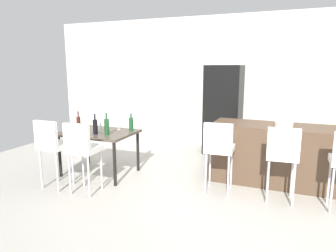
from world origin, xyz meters
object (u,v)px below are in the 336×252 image
Objects in this scene: wine_glass_end at (101,124)px; refrigerator at (223,110)px; dining_chair_near at (52,143)px; wine_bottle_middle at (107,126)px; bar_chair_middle at (282,153)px; wine_bottle_right at (95,126)px; wine_glass_near at (119,123)px; wine_bottle_left at (79,123)px; fruit_bowl at (284,124)px; wine_bottle_far at (131,124)px; dining_chair_far at (82,147)px; bar_chair_left at (219,146)px; dining_table at (99,136)px; kitchen_island at (274,154)px.

wine_glass_end is 2.65m from refrigerator.
dining_chair_near is 0.85m from wine_bottle_middle.
bar_chair_middle is 3.18× the size of wine_bottle_right.
wine_bottle_left is at bearing -150.45° from wine_glass_near.
fruit_bowl is (3.15, 1.47, 0.26)m from dining_chair_near.
wine_glass_near is 2.35m from refrigerator.
wine_bottle_far is at bearing 49.97° from wine_bottle_right.
wine_bottle_right is (-2.84, -0.16, 0.17)m from bar_chair_middle.
wine_bottle_middle reaches higher than wine_bottle_far.
dining_chair_far reaches higher than fruit_bowl.
bar_chair_left reaches higher than wine_glass_near.
wine_glass_end is (-2.03, 0.07, 0.17)m from bar_chair_left.
bar_chair_left is 0.89× the size of dining_table.
wine_glass_end is (-0.24, 0.20, -0.01)m from wine_bottle_middle.
dining_chair_far is at bearing -71.44° from dining_table.
wine_bottle_right is (-1.99, -0.16, 0.17)m from bar_chair_left.
refrigerator reaches higher than bar_chair_left.
dining_table is at bearing 148.50° from wine_bottle_middle.
dining_chair_far is (0.27, -0.80, 0.03)m from dining_table.
dining_chair_near reaches higher than dining_table.
bar_chair_middle is at bearing 13.55° from dining_chair_near.
refrigerator reaches higher than wine_glass_near.
fruit_bowl is at bearing 91.89° from bar_chair_middle.
bar_chair_left is 1.00× the size of dining_chair_far.
kitchen_island is 11.02× the size of wine_glass_end.
dining_chair_far is at bearing -87.86° from wine_glass_near.
wine_bottle_middle is (-2.63, -0.13, 0.18)m from bar_chair_middle.
wine_bottle_right is 0.23m from wine_glass_end.
wine_bottle_middle is 2.04× the size of wine_glass_end.
bar_chair_left is at bearing 18.22° from dining_chair_near.
refrigerator reaches higher than wine_bottle_right.
wine_glass_near is 0.64× the size of fruit_bowl.
refrigerator is (-0.42, 2.18, 0.22)m from bar_chair_left.
fruit_bowl is at bearing 29.43° from dining_chair_far.
dining_chair_near reaches higher than fruit_bowl.
bar_chair_middle is at bearing -0.67° from dining_table.
bar_chair_left is 1.86m from wine_glass_near.
bar_chair_left is 1.12m from fruit_bowl.
wine_bottle_middle is (0.27, -0.17, 0.21)m from dining_table.
bar_chair_left is at bearing -11.15° from wine_bottle_far.
refrigerator is at bearing 65.05° from dining_chair_far.
dining_chair_far is 6.03× the size of wine_glass_end.
wine_bottle_middle is (0.54, 0.63, 0.18)m from dining_chair_near.
dining_chair_far reaches higher than wine_bottle_far.
wine_glass_near is (0.58, 0.33, -0.00)m from wine_bottle_left.
wine_glass_near is at bearing 92.14° from dining_chair_far.
fruit_bowl is at bearing 8.87° from wine_glass_near.
wine_bottle_left is (-0.82, -0.35, 0.01)m from wine_bottle_far.
dining_chair_far is 6.03× the size of wine_glass_near.
kitchen_island is 0.81m from bar_chair_middle.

